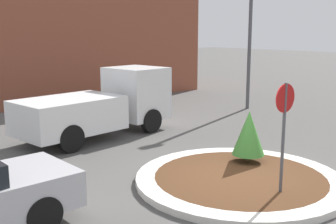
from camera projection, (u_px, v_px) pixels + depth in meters
The scene contains 7 objects.
ground_plane at pixel (239, 182), 10.22m from camera, with size 120.00×120.00×0.00m, color #514F4C.
traffic_island at pixel (239, 179), 10.20m from camera, with size 5.03×5.03×0.16m.
stop_sign at pixel (284, 121), 8.91m from camera, with size 0.62×0.07×2.55m.
island_shrub at pixel (249, 133), 11.18m from camera, with size 0.86×0.86×1.38m.
utility_truck at pixel (103, 105), 14.60m from camera, with size 5.77×2.79×2.29m.
storefront_building at pixel (86, 33), 24.19m from camera, with size 11.99×6.07×7.00m.
light_pole at pixel (250, 22), 19.16m from camera, with size 0.70×0.30×6.93m.
Camera 1 is at (-7.47, -6.43, 3.62)m, focal length 45.00 mm.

